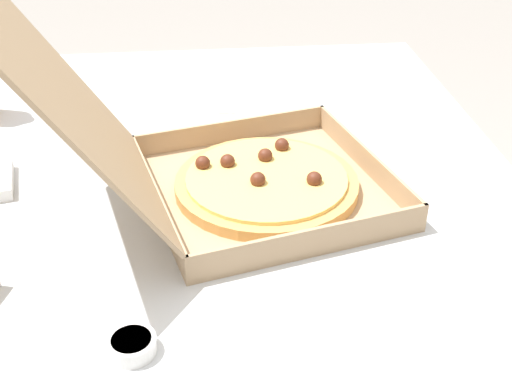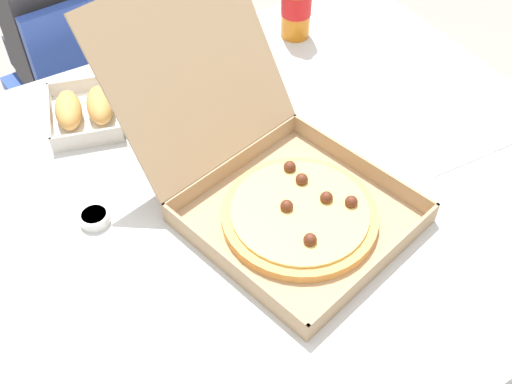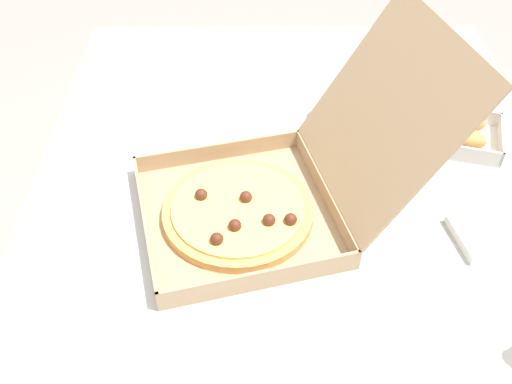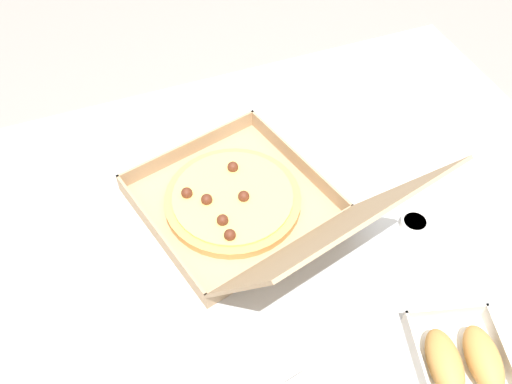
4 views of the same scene
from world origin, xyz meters
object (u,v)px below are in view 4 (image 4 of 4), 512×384
(pizza_box_open, at_px, (247,205))
(dipping_sauce_cup, at_px, (414,224))
(bread_side_box, at_px, (463,362))
(paper_menu, at_px, (43,273))

(pizza_box_open, height_order, dipping_sauce_cup, pizza_box_open)
(bread_side_box, bearing_deg, dipping_sauce_cup, -106.93)
(paper_menu, xyz_separation_m, dipping_sauce_cup, (-0.72, 0.16, 0.01))
(pizza_box_open, relative_size, bread_side_box, 2.74)
(pizza_box_open, xyz_separation_m, paper_menu, (0.41, -0.03, -0.05))
(pizza_box_open, distance_m, bread_side_box, 0.48)
(bread_side_box, xyz_separation_m, dipping_sauce_cup, (-0.09, -0.29, -0.01))
(paper_menu, distance_m, dipping_sauce_cup, 0.74)
(bread_side_box, height_order, paper_menu, bread_side_box)
(paper_menu, height_order, dipping_sauce_cup, dipping_sauce_cup)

